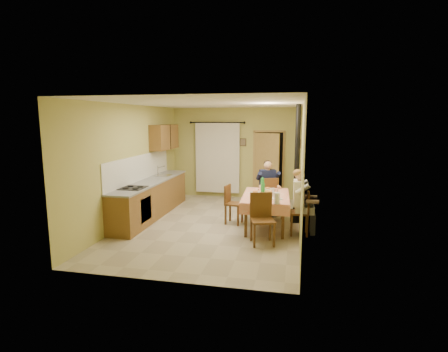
% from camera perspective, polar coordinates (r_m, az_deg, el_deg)
% --- Properties ---
extents(floor, '(4.00, 6.00, 0.01)m').
position_cam_1_polar(floor, '(8.33, -1.84, -7.88)').
color(floor, tan).
rests_on(floor, ground).
extents(room_shell, '(4.04, 6.04, 2.82)m').
position_cam_1_polar(room_shell, '(7.98, -1.91, 4.70)').
color(room_shell, tan).
rests_on(room_shell, ground).
extents(kitchen_run, '(0.64, 3.64, 1.56)m').
position_cam_1_polar(kitchen_run, '(9.11, -11.76, -3.44)').
color(kitchen_run, brown).
rests_on(kitchen_run, ground).
extents(upper_cabinets, '(0.35, 1.40, 0.70)m').
position_cam_1_polar(upper_cabinets, '(10.15, -9.68, 6.29)').
color(upper_cabinets, brown).
rests_on(upper_cabinets, room_shell).
extents(curtain, '(1.70, 0.07, 2.22)m').
position_cam_1_polar(curtain, '(10.97, -1.08, 3.04)').
color(curtain, black).
rests_on(curtain, ground).
extents(doorway, '(0.96, 0.40, 2.15)m').
position_cam_1_polar(doorway, '(10.75, 7.15, 1.70)').
color(doorway, black).
rests_on(doorway, ground).
extents(dining_table, '(1.13, 1.78, 0.76)m').
position_cam_1_polar(dining_table, '(8.05, 6.81, -5.74)').
color(dining_table, '#E9947A').
rests_on(dining_table, ground).
extents(tableware, '(0.79, 1.64, 0.33)m').
position_cam_1_polar(tableware, '(7.84, 7.00, -2.80)').
color(tableware, white).
rests_on(tableware, dining_table).
extents(chair_far, '(0.55, 0.55, 1.00)m').
position_cam_1_polar(chair_far, '(9.07, 7.12, -4.59)').
color(chair_far, '#553417').
rests_on(chair_far, ground).
extents(chair_near, '(0.55, 0.55, 1.01)m').
position_cam_1_polar(chair_near, '(7.04, 6.27, -8.68)').
color(chair_near, '#553417').
rests_on(chair_near, ground).
extents(chair_right, '(0.39, 0.39, 0.94)m').
position_cam_1_polar(chair_right, '(7.72, 12.28, -7.25)').
color(chair_right, '#553417').
rests_on(chair_right, ground).
extents(chair_left, '(0.42, 0.42, 0.92)m').
position_cam_1_polar(chair_left, '(8.32, 1.55, -5.82)').
color(chair_left, '#553417').
rests_on(chair_left, ground).
extents(man_far, '(0.64, 0.57, 1.39)m').
position_cam_1_polar(man_far, '(8.97, 7.17, -0.93)').
color(man_far, '#141938').
rests_on(man_far, chair_far).
extents(man_right, '(0.47, 0.59, 1.39)m').
position_cam_1_polar(man_right, '(7.57, 12.34, -2.96)').
color(man_right, silver).
rests_on(man_right, chair_right).
extents(stove_flue, '(0.24, 0.24, 2.80)m').
position_cam_1_polar(stove_flue, '(8.45, 11.73, -0.67)').
color(stove_flue, black).
rests_on(stove_flue, ground).
extents(picture_back, '(0.19, 0.03, 0.23)m').
position_cam_1_polar(picture_back, '(10.85, 3.14, 5.54)').
color(picture_back, black).
rests_on(picture_back, room_shell).
extents(picture_right, '(0.03, 0.31, 0.21)m').
position_cam_1_polar(picture_right, '(8.95, 12.37, 5.18)').
color(picture_right, brown).
rests_on(picture_right, room_shell).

